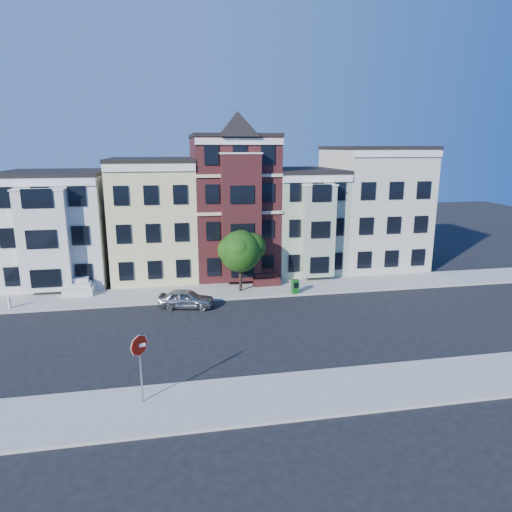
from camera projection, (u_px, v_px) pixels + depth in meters
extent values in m
plane|color=black|center=(265.00, 329.00, 28.77)|extent=(120.00, 120.00, 0.00)
cube|color=#9E9B93|center=(245.00, 290.00, 36.39)|extent=(60.00, 4.00, 0.15)
cube|color=#9E9B93|center=(301.00, 394.00, 21.10)|extent=(60.00, 4.00, 0.15)
cube|color=silver|center=(59.00, 228.00, 38.87)|extent=(8.00, 9.00, 9.00)
cube|color=beige|center=(154.00, 219.00, 40.20)|extent=(7.00, 9.00, 10.00)
cube|color=#391516|center=(233.00, 206.00, 41.23)|extent=(7.00, 9.00, 12.00)
cube|color=#9BA88E|center=(302.00, 221.00, 42.75)|extent=(6.00, 9.00, 9.00)
cube|color=beige|center=(372.00, 208.00, 43.78)|extent=(8.00, 9.00, 11.00)
imported|color=#919399|center=(186.00, 299.00, 32.54)|extent=(4.19, 2.43, 1.34)
cube|color=#17611C|center=(295.00, 286.00, 35.29)|extent=(0.54, 0.49, 1.10)
cylinder|color=beige|center=(9.00, 304.00, 32.08)|extent=(0.30, 0.30, 0.64)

